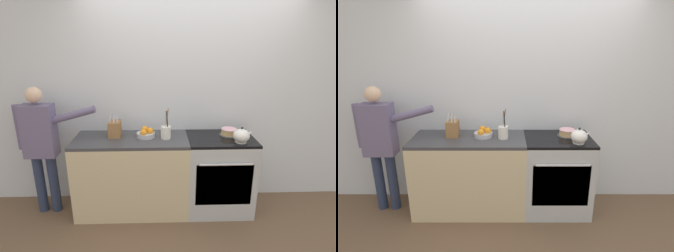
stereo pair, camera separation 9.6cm
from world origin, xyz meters
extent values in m
plane|color=brown|center=(0.00, 0.00, 0.00)|extent=(16.00, 16.00, 0.00)
cube|color=silver|center=(0.00, 0.60, 1.30)|extent=(8.00, 0.04, 2.60)
cube|color=beige|center=(-0.70, 0.29, 0.44)|extent=(1.29, 0.58, 0.88)
cube|color=#3D3D42|center=(-0.70, 0.29, 0.90)|extent=(1.29, 0.58, 0.03)
cube|color=#B7BABF|center=(0.32, 0.29, 0.44)|extent=(0.76, 0.58, 0.89)
cube|color=black|center=(0.32, 0.01, 0.47)|extent=(0.62, 0.01, 0.49)
cylinder|color=#B7BABF|center=(0.32, -0.02, 0.72)|extent=(0.57, 0.02, 0.02)
cube|color=black|center=(0.32, 0.29, 0.90)|extent=(0.76, 0.58, 0.03)
cylinder|color=#4C4C51|center=(0.43, 0.36, 0.92)|extent=(0.22, 0.22, 0.01)
cylinder|color=tan|center=(0.43, 0.36, 0.94)|extent=(0.18, 0.18, 0.03)
cylinder|color=tan|center=(0.43, 0.36, 0.97)|extent=(0.17, 0.17, 0.03)
cylinder|color=#EFB2C1|center=(0.43, 0.36, 0.99)|extent=(0.18, 0.18, 0.01)
cylinder|color=white|center=(0.51, 0.13, 0.92)|extent=(0.12, 0.12, 0.01)
ellipsoid|color=white|center=(0.51, 0.13, 0.99)|extent=(0.18, 0.18, 0.15)
cone|color=white|center=(0.59, 0.13, 1.02)|extent=(0.09, 0.04, 0.08)
sphere|color=black|center=(0.51, 0.13, 1.08)|extent=(0.02, 0.02, 0.02)
cube|color=olive|center=(-0.88, 0.35, 1.01)|extent=(0.13, 0.16, 0.18)
cylinder|color=#B2B2B7|center=(-0.92, 0.31, 1.14)|extent=(0.01, 0.04, 0.09)
cylinder|color=#B2B2B7|center=(-0.88, 0.31, 1.13)|extent=(0.01, 0.03, 0.07)
cylinder|color=#B2B2B7|center=(-0.84, 0.31, 1.14)|extent=(0.01, 0.04, 0.08)
cylinder|color=#B2B2B7|center=(-0.92, 0.34, 1.14)|extent=(0.01, 0.04, 0.09)
cylinder|color=#B2B2B7|center=(-0.88, 0.34, 1.14)|extent=(0.01, 0.04, 0.09)
cylinder|color=silver|center=(-0.31, 0.28, 0.99)|extent=(0.11, 0.11, 0.14)
cylinder|color=black|center=(-0.29, 0.26, 1.10)|extent=(0.03, 0.03, 0.27)
cylinder|color=#B7BABF|center=(-0.30, 0.30, 1.10)|extent=(0.05, 0.02, 0.28)
cylinder|color=#A37A51|center=(-0.30, 0.30, 1.11)|extent=(0.06, 0.03, 0.30)
cylinder|color=#B7BABF|center=(-0.31, 0.30, 1.10)|extent=(0.04, 0.03, 0.27)
cylinder|color=#B7BABF|center=(-0.53, 0.33, 0.94)|extent=(0.21, 0.21, 0.05)
sphere|color=orange|center=(-0.48, 0.33, 0.99)|extent=(0.08, 0.08, 0.08)
sphere|color=orange|center=(-0.54, 0.38, 0.99)|extent=(0.08, 0.08, 0.08)
sphere|color=orange|center=(-0.55, 0.27, 0.99)|extent=(0.07, 0.07, 0.07)
cylinder|color=#283351|center=(-1.79, 0.29, 0.36)|extent=(0.11, 0.11, 0.72)
cylinder|color=#283351|center=(-1.63, 0.29, 0.36)|extent=(0.11, 0.11, 0.72)
cube|color=slate|center=(-1.71, 0.29, 1.02)|extent=(0.34, 0.20, 0.59)
cylinder|color=slate|center=(-1.92, 0.29, 1.06)|extent=(0.08, 0.08, 0.50)
cylinder|color=slate|center=(-1.32, 0.29, 1.19)|extent=(0.51, 0.08, 0.21)
sphere|color=beige|center=(-1.71, 0.29, 1.42)|extent=(0.17, 0.17, 0.17)
camera|label=1|loc=(-0.37, -2.50, 1.94)|focal=28.00mm
camera|label=2|loc=(-0.27, -2.50, 1.94)|focal=28.00mm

